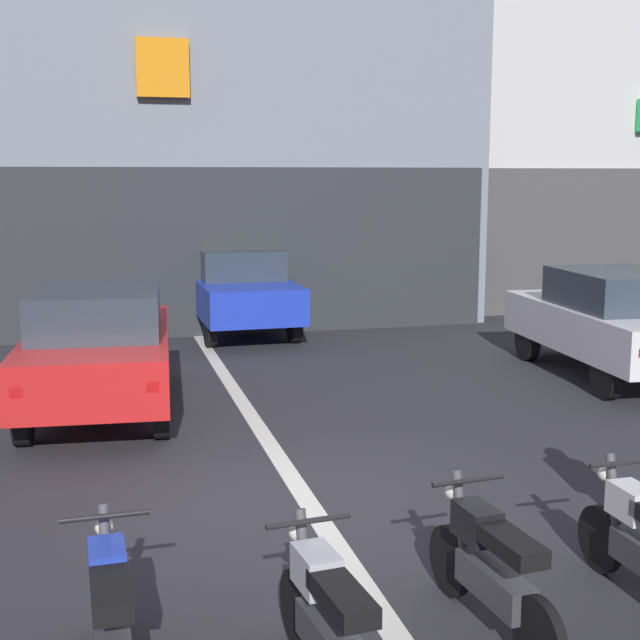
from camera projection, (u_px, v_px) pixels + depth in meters
name	position (u px, v px, depth m)	size (l,w,h in m)	color
ground_plane	(308.00, 503.00, 8.18)	(120.00, 120.00, 0.00)	#2B2B30
lane_centre_line	(220.00, 368.00, 13.91)	(0.20, 18.00, 0.01)	silver
car_red_crossing_near	(99.00, 346.00, 11.14)	(2.08, 4.23, 1.64)	black
car_white_parked_kerbside	(614.00, 319.00, 13.19)	(2.02, 4.20, 1.64)	black
car_blue_down_street	(239.00, 288.00, 16.93)	(1.83, 4.13, 1.64)	black
motorcycle_blue_row_leftmost	(110.00, 616.00, 5.17)	(0.55, 1.67, 0.98)	black
motorcycle_silver_row_left_mid	(328.00, 622.00, 5.11)	(0.55, 1.67, 0.98)	black
motorcycle_black_row_centre	(490.00, 567.00, 5.81)	(0.55, 1.67, 0.98)	black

